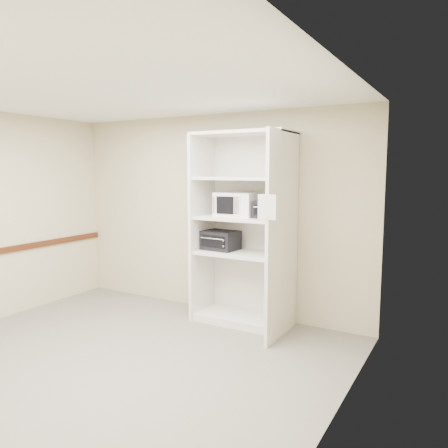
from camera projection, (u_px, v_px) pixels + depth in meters
The scene contains 9 objects.
floor at pixel (113, 361), 4.47m from camera, with size 4.50×4.00×0.01m, color #696359.
ceiling at pixel (104, 91), 4.14m from camera, with size 4.50×4.00×0.01m, color white.
wall_back at pixel (213, 214), 6.03m from camera, with size 4.50×0.02×2.70m, color tan.
wall_right at pixel (335, 252), 3.20m from camera, with size 0.02×4.00×2.70m, color tan.
shelving_unit at pixel (246, 236), 5.47m from camera, with size 1.24×0.92×2.42m.
microwave at pixel (237, 204), 5.53m from camera, with size 0.50×0.38×0.30m, color white.
toaster_oven_upper at pixel (270, 210), 5.30m from camera, with size 0.36×0.27×0.21m, color black.
toaster_oven_lower at pixel (221, 240), 5.68m from camera, with size 0.44×0.34×0.25m, color black.
paper_sign at pixel (267, 207), 4.61m from camera, with size 0.21×0.01×0.26m, color white.
Camera 1 is at (3.10, -3.14, 1.94)m, focal length 35.00 mm.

